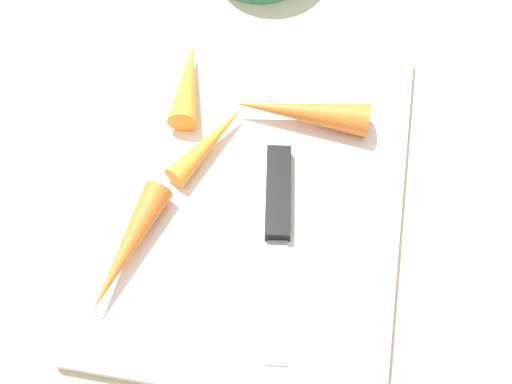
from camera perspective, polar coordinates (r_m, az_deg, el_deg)
ground_plane at (r=0.61m, az=0.00°, el=-0.54°), size 1.40×1.40×0.00m
cutting_board at (r=0.60m, az=0.00°, el=-0.27°), size 0.36×0.26×0.01m
knife at (r=0.58m, az=1.94°, el=-0.93°), size 0.20×0.05×0.01m
carrot_shortest at (r=0.65m, az=-5.90°, el=9.35°), size 0.10×0.04×0.03m
carrot_longest at (r=0.62m, az=3.77°, el=6.88°), size 0.03×0.13×0.03m
carrot_long at (r=0.57m, az=-10.98°, el=-4.72°), size 0.12×0.05×0.03m
carrot_short at (r=0.61m, az=-4.03°, el=4.29°), size 0.10×0.07×0.02m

